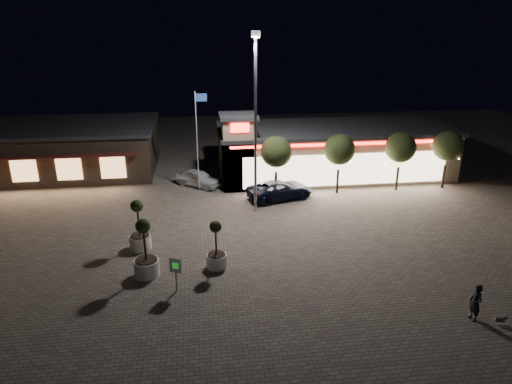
{
  "coord_description": "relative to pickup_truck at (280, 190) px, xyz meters",
  "views": [
    {
      "loc": [
        -1.91,
        -22.35,
        12.75
      ],
      "look_at": [
        1.78,
        6.0,
        2.21
      ],
      "focal_mm": 32.0,
      "sensor_mm": 36.0,
      "label": 1
    }
  ],
  "objects": [
    {
      "name": "ground",
      "position": [
        -4.21,
        -10.29,
        -0.71
      ],
      "size": [
        90.0,
        90.0,
        0.0
      ],
      "primitive_type": "plane",
      "color": "#6D6458",
      "rests_on": "ground"
    },
    {
      "name": "white_sedan",
      "position": [
        -6.22,
        3.71,
        -0.03
      ],
      "size": [
        4.18,
        3.78,
        1.38
      ],
      "primitive_type": "imported",
      "rotation": [
        0.0,
        0.0,
        0.9
      ],
      "color": "silver",
      "rests_on": "ground"
    },
    {
      "name": "retail_building",
      "position": [
        5.3,
        5.52,
        1.5
      ],
      "size": [
        20.4,
        8.4,
        6.1
      ],
      "color": "gray",
      "rests_on": "ground"
    },
    {
      "name": "pedestrian",
      "position": [
        6.03,
        -16.45,
        0.19
      ],
      "size": [
        0.51,
        0.71,
        1.81
      ],
      "primitive_type": "imported",
      "rotation": [
        0.0,
        0.0,
        -1.44
      ],
      "color": "black",
      "rests_on": "ground"
    },
    {
      "name": "flagpole",
      "position": [
        -6.11,
        2.71,
        4.03
      ],
      "size": [
        0.95,
        0.1,
        8.0
      ],
      "color": "white",
      "rests_on": "ground"
    },
    {
      "name": "planter_left",
      "position": [
        -9.84,
        -7.27,
        0.26
      ],
      "size": [
        1.29,
        1.29,
        3.16
      ],
      "color": "silver",
      "rests_on": "ground"
    },
    {
      "name": "floodlight_pole",
      "position": [
        -2.21,
        -2.29,
        6.31
      ],
      "size": [
        0.6,
        0.4,
        12.38
      ],
      "color": "gray",
      "rests_on": "ground"
    },
    {
      "name": "string_tree_a",
      "position": [
        -0.21,
        0.71,
        2.85
      ],
      "size": [
        2.42,
        2.42,
        4.79
      ],
      "color": "#332319",
      "rests_on": "ground"
    },
    {
      "name": "planter_right",
      "position": [
        -5.4,
        -10.07,
        0.15
      ],
      "size": [
        1.14,
        1.14,
        2.8
      ],
      "color": "silver",
      "rests_on": "ground"
    },
    {
      "name": "string_tree_c",
      "position": [
        9.79,
        0.71,
        2.85
      ],
      "size": [
        2.42,
        2.42,
        4.79
      ],
      "color": "#332319",
      "rests_on": "ground"
    },
    {
      "name": "planter_mid",
      "position": [
        -9.16,
        -10.5,
        0.31
      ],
      "size": [
        1.35,
        1.35,
        3.33
      ],
      "color": "silver",
      "rests_on": "ground"
    },
    {
      "name": "string_tree_d",
      "position": [
        13.79,
        0.71,
        2.85
      ],
      "size": [
        2.42,
        2.42,
        4.79
      ],
      "color": "#332319",
      "rests_on": "ground"
    },
    {
      "name": "pickup_truck",
      "position": [
        0.0,
        0.0,
        0.0
      ],
      "size": [
        5.59,
        3.7,
        1.43
      ],
      "primitive_type": "imported",
      "rotation": [
        0.0,
        0.0,
        1.85
      ],
      "color": "black",
      "rests_on": "ground"
    },
    {
      "name": "dog",
      "position": [
        7.1,
        -16.92,
        -0.42
      ],
      "size": [
        0.56,
        0.28,
        0.3
      ],
      "color": "#59514C",
      "rests_on": "ground"
    },
    {
      "name": "valet_sign",
      "position": [
        -7.53,
        -12.26,
        0.59
      ],
      "size": [
        0.58,
        0.3,
        1.86
      ],
      "color": "gray",
      "rests_on": "ground"
    },
    {
      "name": "restaurant_building",
      "position": [
        -18.21,
        9.68,
        1.45
      ],
      "size": [
        16.4,
        11.0,
        4.3
      ],
      "color": "#382D23",
      "rests_on": "ground"
    },
    {
      "name": "string_tree_b",
      "position": [
        4.79,
        0.71,
        2.85
      ],
      "size": [
        2.42,
        2.42,
        4.79
      ],
      "color": "#332319",
      "rests_on": "ground"
    }
  ]
}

